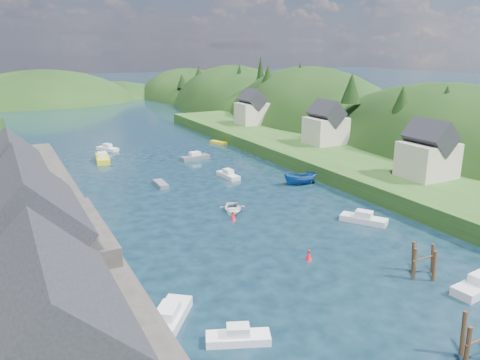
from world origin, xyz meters
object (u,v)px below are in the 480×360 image
piling_cluster_near (480,347)px  channel_buoy_far (233,216)px  piling_cluster_far (423,264)px  channel_buoy_near (309,256)px

piling_cluster_near → channel_buoy_far: bearing=94.1°
piling_cluster_far → piling_cluster_near: bearing=-122.6°
piling_cluster_far → channel_buoy_near: 10.64m
piling_cluster_near → channel_buoy_near: 18.34m
piling_cluster_far → channel_buoy_near: piling_cluster_far is taller
piling_cluster_near → piling_cluster_far: size_ratio=1.12×
piling_cluster_near → channel_buoy_far: (-2.28, 31.68, -0.90)m
piling_cluster_near → channel_buoy_near: bearing=91.9°
channel_buoy_near → piling_cluster_far: bearing=-45.2°
channel_buoy_near → channel_buoy_far: size_ratio=1.00×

